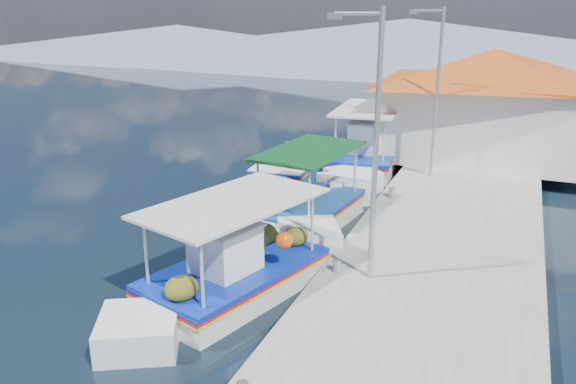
% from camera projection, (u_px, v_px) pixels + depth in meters
% --- Properties ---
extents(ground, '(160.00, 160.00, 0.00)m').
position_uv_depth(ground, '(155.00, 298.00, 13.31)').
color(ground, black).
rests_on(ground, ground).
extents(quay, '(5.00, 44.00, 0.50)m').
position_uv_depth(quay, '(448.00, 234.00, 16.40)').
color(quay, '#AEACA2').
rests_on(quay, ground).
extents(bollards, '(0.20, 17.20, 0.30)m').
position_uv_depth(bollards, '(371.00, 220.00, 16.37)').
color(bollards, '#A5A8AD').
rests_on(bollards, quay).
extents(main_caique, '(3.73, 7.51, 2.58)m').
position_uv_depth(main_caique, '(236.00, 274.00, 13.43)').
color(main_caique, silver).
rests_on(main_caique, ground).
extents(caique_green_canopy, '(2.69, 7.08, 2.67)m').
position_uv_depth(caique_green_canopy, '(310.00, 211.00, 17.79)').
color(caique_green_canopy, silver).
rests_on(caique_green_canopy, ground).
extents(caique_blue_hull, '(2.32, 6.75, 1.20)m').
position_uv_depth(caique_blue_hull, '(290.00, 171.00, 22.40)').
color(caique_blue_hull, '#194C98').
rests_on(caique_blue_hull, ground).
extents(caique_far, '(2.81, 8.17, 2.87)m').
position_uv_depth(caique_far, '(367.00, 157.00, 23.73)').
color(caique_far, silver).
rests_on(caique_far, ground).
extents(harbor_building, '(10.49, 10.49, 4.40)m').
position_uv_depth(harbor_building, '(489.00, 101.00, 23.43)').
color(harbor_building, white).
rests_on(harbor_building, quay).
extents(lamp_post_near, '(1.21, 0.14, 6.00)m').
position_uv_depth(lamp_post_near, '(372.00, 135.00, 12.26)').
color(lamp_post_near, '#A5A8AD').
rests_on(lamp_post_near, quay).
extents(lamp_post_far, '(1.21, 0.14, 6.00)m').
position_uv_depth(lamp_post_far, '(435.00, 85.00, 20.18)').
color(lamp_post_far, '#A5A8AD').
rests_on(lamp_post_far, quay).
extents(mountain_ridge, '(171.40, 96.00, 5.50)m').
position_uv_depth(mountain_ridge, '(518.00, 51.00, 59.62)').
color(mountain_ridge, slate).
rests_on(mountain_ridge, ground).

